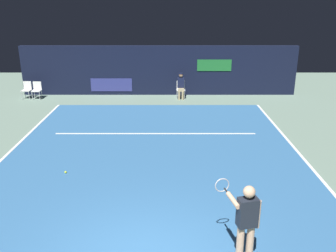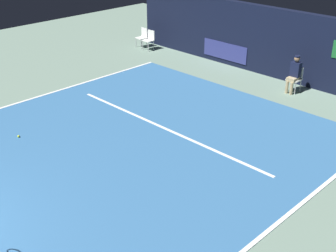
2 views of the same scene
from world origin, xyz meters
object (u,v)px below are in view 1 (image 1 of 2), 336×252
(tennis_ball, at_px, (65,172))
(line_judge_on_chair, at_px, (180,86))
(courtside_chair_far, at_px, (26,89))
(tennis_player, at_px, (245,221))
(courtside_chair_near, at_px, (36,89))

(tennis_ball, bearing_deg, line_judge_on_chair, 66.90)
(courtside_chair_far, distance_m, tennis_ball, 9.70)
(tennis_player, bearing_deg, courtside_chair_near, 123.17)
(line_judge_on_chair, distance_m, courtside_chair_far, 7.97)
(tennis_ball, bearing_deg, courtside_chair_near, 113.48)
(tennis_player, relative_size, tennis_ball, 25.44)
(line_judge_on_chair, xyz_separation_m, tennis_ball, (-3.68, -8.63, -0.64))
(courtside_chair_near, relative_size, courtside_chair_far, 1.00)
(tennis_player, distance_m, courtside_chair_near, 14.98)
(line_judge_on_chair, distance_m, tennis_ball, 9.40)
(tennis_player, xyz_separation_m, tennis_ball, (-4.45, 3.92, -0.94))
(tennis_ball, bearing_deg, tennis_player, -41.35)
(courtside_chair_near, height_order, tennis_ball, courtside_chair_near)
(tennis_player, bearing_deg, line_judge_on_chair, 93.51)
(tennis_player, xyz_separation_m, courtside_chair_far, (-8.74, 12.61, -0.49))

